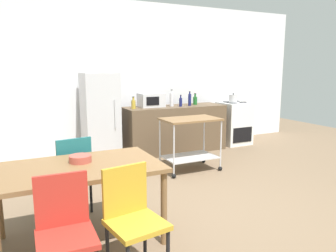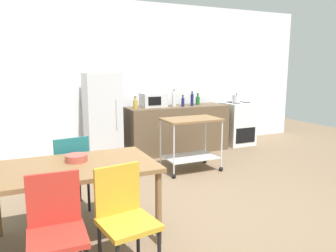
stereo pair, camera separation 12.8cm
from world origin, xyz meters
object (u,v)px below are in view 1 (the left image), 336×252
object	(u,v)px
bottle_sparkling_water	(190,100)
bottle_vinegar	(195,100)
bottle_olive_oil	(133,104)
bottle_wine	(172,99)
refrigerator	(100,117)
chair_mustard	(133,216)
kettle	(233,98)
stove_oven	(234,123)
dining_table	(79,174)
kitchen_cart	(190,135)
chair_teal	(72,169)
chair_red	(65,229)
microwave	(151,100)
fruit_bowl	(80,159)
bottle_hot_sauce	(181,102)

from	to	relation	value
bottle_sparkling_water	bottle_vinegar	world-z (taller)	bottle_sparkling_water
bottle_olive_oil	bottle_wine	bearing A→B (deg)	2.76
refrigerator	bottle_vinegar	xyz separation A→B (m)	(1.93, -0.05, 0.21)
chair_mustard	kettle	world-z (taller)	kettle
stove_oven	bottle_vinegar	world-z (taller)	bottle_vinegar
bottle_sparkling_water	refrigerator	bearing A→B (deg)	174.60
dining_table	kitchen_cart	size ratio (longest dim) A/B	1.65
bottle_olive_oil	bottle_wine	world-z (taller)	bottle_wine
kitchen_cart	bottle_sparkling_water	world-z (taller)	bottle_sparkling_water
bottle_wine	bottle_vinegar	world-z (taller)	bottle_wine
chair_teal	stove_oven	xyz separation A→B (m)	(3.77, 1.99, -0.07)
refrigerator	kitchen_cart	world-z (taller)	refrigerator
chair_mustard	chair_red	bearing A→B (deg)	169.25
microwave	bottle_wine	size ratio (longest dim) A/B	1.43
kitchen_cart	bottle_olive_oil	bearing A→B (deg)	114.91
refrigerator	bottle_olive_oil	xyz separation A→B (m)	(0.58, -0.14, 0.21)
bottle_vinegar	fruit_bowl	size ratio (longest dim) A/B	1.08
dining_table	kettle	bearing A→B (deg)	34.72
refrigerator	bottle_hot_sauce	size ratio (longest dim) A/B	6.94
dining_table	bottle_vinegar	distance (m)	3.93
bottle_hot_sauce	bottle_sparkling_water	distance (m)	0.22
kitchen_cart	bottle_olive_oil	distance (m)	1.33
stove_oven	bottle_hot_sauce	bearing A→B (deg)	-175.16
chair_teal	fruit_bowl	bearing A→B (deg)	81.63
chair_teal	kettle	size ratio (longest dim) A/B	3.71
kitchen_cart	bottle_sparkling_water	bearing A→B (deg)	60.84
chair_mustard	bottle_wine	world-z (taller)	bottle_wine
chair_teal	bottle_hot_sauce	size ratio (longest dim) A/B	3.99
refrigerator	bottle_sparkling_water	world-z (taller)	refrigerator
kitchen_cart	bottle_hot_sauce	world-z (taller)	bottle_hot_sauce
microwave	bottle_sparkling_water	bearing A→B (deg)	-11.02
stove_oven	bottle_sparkling_water	size ratio (longest dim) A/B	3.27
refrigerator	kettle	bearing A→B (deg)	-3.70
bottle_olive_oil	kettle	world-z (taller)	bottle_olive_oil
fruit_bowl	bottle_sparkling_water	bearing A→B (deg)	43.34
chair_red	bottle_sparkling_water	distance (m)	4.41
bottle_hot_sauce	bottle_vinegar	distance (m)	0.43
dining_table	fruit_bowl	size ratio (longest dim) A/B	7.10
chair_teal	kitchen_cart	size ratio (longest dim) A/B	0.98
chair_teal	bottle_vinegar	distance (m)	3.48
stove_oven	fruit_bowl	size ratio (longest dim) A/B	4.35
chair_red	bottle_olive_oil	world-z (taller)	bottle_olive_oil
chair_mustard	stove_oven	xyz separation A→B (m)	(3.55, 3.39, -0.07)
bottle_hot_sauce	chair_red	bearing A→B (deg)	-129.42
chair_mustard	refrigerator	distance (m)	3.54
bottle_hot_sauce	kettle	world-z (taller)	bottle_hot_sauce
chair_mustard	fruit_bowl	size ratio (longest dim) A/B	4.21
chair_red	chair_mustard	size ratio (longest dim) A/B	1.00
kettle	chair_teal	bearing A→B (deg)	-152.61
bottle_olive_oil	bottle_wine	size ratio (longest dim) A/B	0.69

